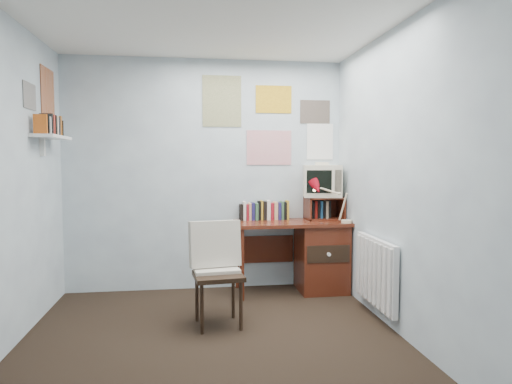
% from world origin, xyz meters
% --- Properties ---
extents(ground, '(3.50, 3.50, 0.00)m').
position_xyz_m(ground, '(0.00, 0.00, 0.00)').
color(ground, black).
rests_on(ground, ground).
extents(back_wall, '(3.00, 0.02, 2.50)m').
position_xyz_m(back_wall, '(0.00, 1.75, 1.25)').
color(back_wall, silver).
rests_on(back_wall, ground).
extents(right_wall, '(0.02, 3.50, 2.50)m').
position_xyz_m(right_wall, '(1.50, 0.00, 1.25)').
color(right_wall, silver).
rests_on(right_wall, ground).
extents(ceiling, '(3.00, 3.50, 0.02)m').
position_xyz_m(ceiling, '(0.00, 0.00, 2.50)').
color(ceiling, white).
rests_on(ceiling, back_wall).
extents(desk, '(1.20, 0.55, 0.76)m').
position_xyz_m(desk, '(1.17, 1.48, 0.41)').
color(desk, '#582214').
rests_on(desk, ground).
extents(desk_chair, '(0.49, 0.47, 0.86)m').
position_xyz_m(desk_chair, '(0.06, 0.57, 0.43)').
color(desk_chair, black).
rests_on(desk_chair, ground).
extents(desk_lamp, '(0.32, 0.29, 0.40)m').
position_xyz_m(desk_lamp, '(1.44, 1.28, 0.96)').
color(desk_lamp, '#AA0B1A').
rests_on(desk_lamp, desk).
extents(tv_riser, '(0.40, 0.30, 0.25)m').
position_xyz_m(tv_riser, '(1.29, 1.59, 0.89)').
color(tv_riser, '#582214').
rests_on(tv_riser, desk).
extents(crt_tv, '(0.46, 0.44, 0.38)m').
position_xyz_m(crt_tv, '(1.27, 1.61, 1.20)').
color(crt_tv, beige).
rests_on(crt_tv, tv_riser).
extents(book_row, '(0.60, 0.14, 0.22)m').
position_xyz_m(book_row, '(0.66, 1.66, 0.87)').
color(book_row, '#582214').
rests_on(book_row, desk).
extents(radiator, '(0.09, 0.80, 0.60)m').
position_xyz_m(radiator, '(1.46, 0.55, 0.42)').
color(radiator, white).
rests_on(radiator, right_wall).
extents(wall_shelf, '(0.20, 0.62, 0.24)m').
position_xyz_m(wall_shelf, '(-1.40, 1.10, 1.62)').
color(wall_shelf, white).
rests_on(wall_shelf, left_wall).
extents(posters_back, '(1.20, 0.01, 0.90)m').
position_xyz_m(posters_back, '(0.70, 1.74, 1.85)').
color(posters_back, white).
rests_on(posters_back, back_wall).
extents(posters_left, '(0.01, 0.70, 0.60)m').
position_xyz_m(posters_left, '(-1.49, 1.10, 2.00)').
color(posters_left, white).
rests_on(posters_left, left_wall).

